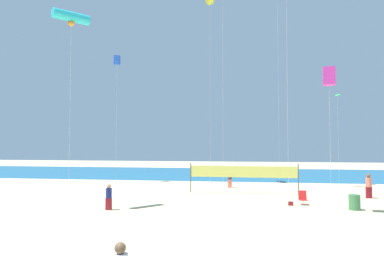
# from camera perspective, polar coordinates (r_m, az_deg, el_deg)

# --- Properties ---
(ground_plane) EXTENTS (120.00, 120.00, 0.00)m
(ground_plane) POSITION_cam_1_polar(r_m,az_deg,el_deg) (18.58, 1.71, -14.89)
(ground_plane) COLOR beige
(ocean_band) EXTENTS (120.00, 20.00, 0.01)m
(ocean_band) POSITION_cam_1_polar(r_m,az_deg,el_deg) (47.19, 5.90, -7.35)
(ocean_band) COLOR #1E6B99
(ocean_band) RESTS_ON ground
(beachgoer_coral_shirt) EXTENTS (0.41, 0.41, 1.79)m
(beachgoer_coral_shirt) POSITION_cam_1_polar(r_m,az_deg,el_deg) (29.03, 26.68, -8.24)
(beachgoer_coral_shirt) COLOR maroon
(beachgoer_coral_shirt) RESTS_ON ground
(beachgoer_charcoal_shirt) EXTENTS (0.38, 0.38, 1.64)m
(beachgoer_charcoal_shirt) POSITION_cam_1_polar(r_m,az_deg,el_deg) (32.31, 6.13, -8.02)
(beachgoer_charcoal_shirt) COLOR #EA7260
(beachgoer_charcoal_shirt) RESTS_ON ground
(beachgoer_navy_shirt) EXTENTS (0.36, 0.36, 1.55)m
(beachgoer_navy_shirt) POSITION_cam_1_polar(r_m,az_deg,el_deg) (22.09, -13.32, -10.65)
(beachgoer_navy_shirt) COLOR maroon
(beachgoer_navy_shirt) RESTS_ON ground
(folding_beach_chair) EXTENTS (0.52, 0.65, 0.89)m
(folding_beach_chair) POSITION_cam_1_polar(r_m,az_deg,el_deg) (24.50, 17.48, -10.66)
(folding_beach_chair) COLOR red
(folding_beach_chair) RESTS_ON ground
(trash_barrel) EXTENTS (0.66, 0.66, 0.91)m
(trash_barrel) POSITION_cam_1_polar(r_m,az_deg,el_deg) (23.67, 24.80, -10.86)
(trash_barrel) COLOR #3F7F4C
(trash_barrel) RESTS_ON ground
(volleyball_net) EXTENTS (8.57, 0.31, 2.40)m
(volleyball_net) POSITION_cam_1_polar(r_m,az_deg,el_deg) (28.58, 8.27, -7.20)
(volleyball_net) COLOR #4C4C51
(volleyball_net) RESTS_ON ground
(beach_handbag) EXTENTS (0.32, 0.16, 0.26)m
(beach_handbag) POSITION_cam_1_polar(r_m,az_deg,el_deg) (23.95, 15.67, -11.69)
(beach_handbag) COLOR maroon
(beach_handbag) RESTS_ON ground
(kite_cyan_tube) EXTENTS (1.99, 2.12, 12.25)m
(kite_cyan_tube) POSITION_cam_1_polar(r_m,az_deg,el_deg) (24.35, -18.95, 16.59)
(kite_cyan_tube) COLOR silver
(kite_cyan_tube) RESTS_ON ground
(kite_magenta_diamond) EXTENTS (0.54, 0.55, 17.53)m
(kite_magenta_diamond) POSITION_cam_1_polar(r_m,az_deg,el_deg) (33.26, 5.00, 19.63)
(kite_magenta_diamond) COLOR silver
(kite_magenta_diamond) RESTS_ON ground
(kite_yellow_inflatable) EXTENTS (1.42, 2.92, 19.52)m
(kite_yellow_inflatable) POSITION_cam_1_polar(r_m,az_deg,el_deg) (38.72, 2.92, 19.95)
(kite_yellow_inflatable) COLOR silver
(kite_yellow_inflatable) RESTS_ON ground
(kite_blue_box) EXTENTS (0.65, 0.65, 13.16)m
(kite_blue_box) POSITION_cam_1_polar(r_m,az_deg,el_deg) (38.28, -12.04, 10.63)
(kite_blue_box) COLOR silver
(kite_blue_box) RESTS_ON ground
(kite_green_diamond) EXTENTS (0.71, 0.71, 8.86)m
(kite_green_diamond) POSITION_cam_1_polar(r_m,az_deg,el_deg) (37.05, 22.46, 4.75)
(kite_green_diamond) COLOR silver
(kite_green_diamond) RESTS_ON ground
(kite_magenta_box) EXTENTS (0.76, 0.76, 8.43)m
(kite_magenta_box) POSITION_cam_1_polar(r_m,az_deg,el_deg) (22.25, 21.29, 7.78)
(kite_magenta_box) COLOR silver
(kite_magenta_box) RESTS_ON ground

